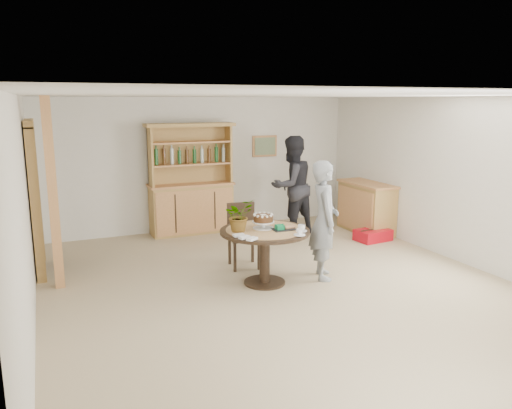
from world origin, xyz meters
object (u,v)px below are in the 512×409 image
Objects in this scene: adult_person at (292,186)px; dining_chair at (243,231)px; teen_boy at (324,220)px; red_suitcase at (373,235)px; hutch at (191,196)px; sideboard at (366,207)px; dining_table at (265,240)px.

dining_chair is at bearing 27.29° from adult_person.
teen_boy is at bearing -40.16° from dining_chair.
adult_person is 2.83× the size of red_suitcase.
hutch is at bearing 38.97° from teen_boy.
red_suitcase is at bearing 124.81° from adult_person.
sideboard reaches higher than dining_table.
teen_boy is (0.85, -0.10, 0.22)m from dining_table.
hutch is at bearing 93.07° from dining_table.
red_suitcase is (1.79, 1.28, -0.72)m from teen_boy.
sideboard is 1.50m from adult_person.
dining_chair reaches higher than red_suitcase.
dining_table is 2.65m from adult_person.
hutch reaches higher than adult_person.
dining_table is (0.16, -2.99, -0.08)m from hutch.
sideboard is 1.05× the size of dining_table.
sideboard is at bearing 148.92° from adult_person.
dining_table is at bearing -83.00° from dining_chair.
adult_person is (1.50, 1.33, 0.37)m from dining_chair.
adult_person is (-1.37, 0.41, 0.44)m from sideboard.
red_suitcase is (2.64, 1.18, -0.50)m from dining_table.
dining_chair is 2.04m from adult_person.
teen_boy is 2.57× the size of red_suitcase.
dining_table is 1.87× the size of red_suitcase.
teen_boy is at bearing -6.71° from dining_table.
dining_chair is (0.17, -2.16, -0.15)m from hutch.
dining_chair is 1.28m from teen_boy.
dining_table is 0.83m from dining_chair.
dining_chair is 1.47× the size of red_suitcase.
hutch is 3.29m from sideboard.
hutch is 2.99m from dining_table.
dining_chair is at bearing 62.95° from teen_boy.
red_suitcase is (2.80, -1.81, -0.59)m from hutch.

